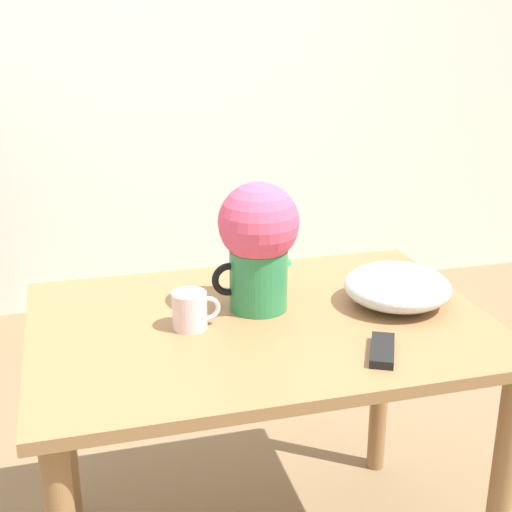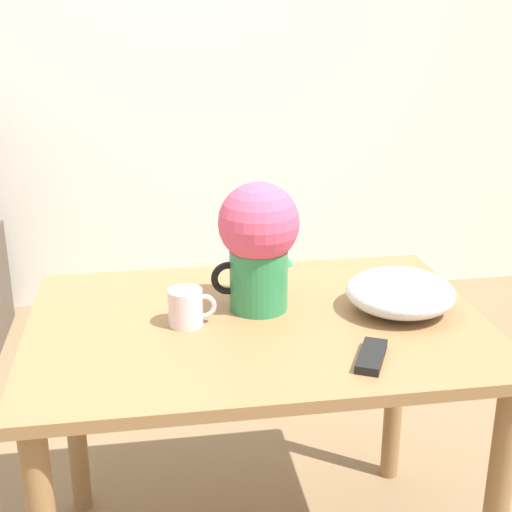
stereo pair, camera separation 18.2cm
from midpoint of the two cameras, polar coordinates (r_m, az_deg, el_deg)
name	(u,v)px [view 1 (the left image)]	position (r m, az deg, el deg)	size (l,w,h in m)	color
wall_back	(113,55)	(3.68, -12.80, 15.43)	(8.00, 0.05, 2.60)	silver
table	(261,363)	(1.87, -2.45, -8.60)	(1.15, 0.81, 0.78)	olive
flower_vase	(259,239)	(1.81, -2.68, 1.30)	(0.23, 0.21, 0.34)	#2D844C
coffee_mug	(191,310)	(1.77, -8.21, -4.38)	(0.12, 0.09, 0.09)	silver
white_bowl	(397,286)	(1.90, 8.56, -2.48)	(0.28, 0.28, 0.10)	silver
remote_control	(382,350)	(1.65, 6.95, -7.57)	(0.11, 0.16, 0.02)	black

